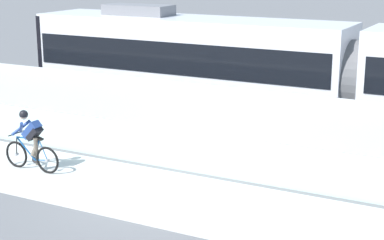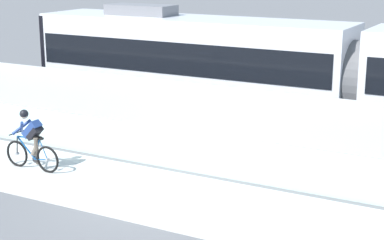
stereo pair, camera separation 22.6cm
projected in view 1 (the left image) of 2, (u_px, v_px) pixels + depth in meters
The scene contains 8 objects.
ground_plane at pixel (156, 195), 14.91m from camera, with size 200.00×200.00×0.00m, color slate.
bike_path_deck at pixel (156, 195), 14.90m from camera, with size 32.00×3.20×0.01m, color silver.
glass_parapet at pixel (193, 152), 16.35m from camera, with size 32.00×0.05×1.11m, color silver.
concrete_barrier_wall at pixel (222, 121), 17.79m from camera, with size 32.00×0.36×1.92m, color silver.
tram_rail_near at pixel (255, 132), 20.16m from camera, with size 32.00×0.08×0.01m, color #595654.
tram_rail_far at pixel (271, 122), 21.38m from camera, with size 32.00×0.08×0.01m, color #595654.
tram at pixel (357, 78), 18.96m from camera, with size 22.56×2.54×3.81m.
cyclist_on_bike at pixel (31, 142), 16.41m from camera, with size 1.77×0.58×1.61m.
Camera 1 is at (7.25, -11.97, 5.48)m, focal length 59.19 mm.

